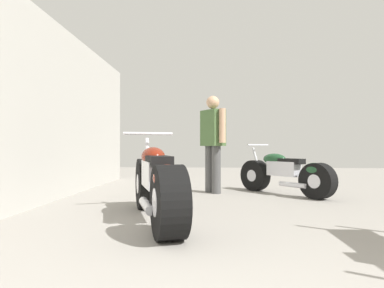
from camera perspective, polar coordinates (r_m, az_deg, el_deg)
ground_plane at (r=4.52m, az=6.97°, el=-11.12°), size 17.60×17.60×0.00m
garage_partition_left at (r=5.09m, az=-25.41°, el=5.83°), size 0.08×8.07×2.78m
motorcycle_maroon_cruiser at (r=3.68m, az=-6.22°, el=-6.94°), size 1.00×2.17×1.03m
motorcycle_black_naked at (r=5.94m, az=15.96°, el=-5.01°), size 1.38×1.57×0.88m
mechanic_in_blue at (r=5.95m, az=3.65°, el=1.07°), size 0.49×0.65×1.76m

